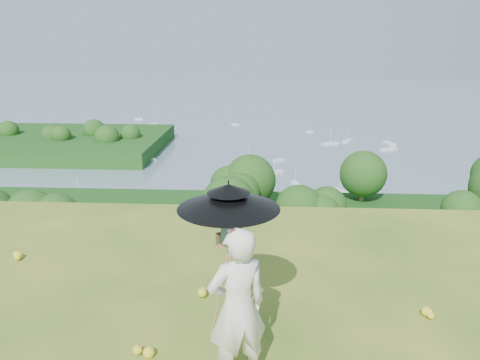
# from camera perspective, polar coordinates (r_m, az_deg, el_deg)

# --- Properties ---
(shoreline_tier) EXTENTS (170.00, 28.00, 8.00)m
(shoreline_tier) POSITION_cam_1_polar(r_m,az_deg,el_deg) (86.96, 1.85, -10.20)
(shoreline_tier) COLOR #665C51
(shoreline_tier) RESTS_ON bay_water
(bay_water) EXTENTS (700.00, 700.00, 0.00)m
(bay_water) POSITION_cam_1_polar(r_m,az_deg,el_deg) (245.36, 2.85, 7.98)
(bay_water) COLOR slate
(bay_water) RESTS_ON ground
(peninsula) EXTENTS (90.00, 60.00, 12.00)m
(peninsula) POSITION_cam_1_polar(r_m,az_deg,el_deg) (178.11, -22.39, 5.02)
(peninsula) COLOR #103D10
(peninsula) RESTS_ON bay_water
(slope_trees) EXTENTS (110.00, 50.00, 6.00)m
(slope_trees) POSITION_cam_1_polar(r_m,az_deg,el_deg) (41.81, 0.70, -9.40)
(slope_trees) COLOR #1E4514
(slope_trees) RESTS_ON forest_slope
(harbor_town) EXTENTS (110.00, 22.00, 5.00)m
(harbor_town) POSITION_cam_1_polar(r_m,az_deg,el_deg) (84.21, 1.89, -6.26)
(harbor_town) COLOR silver
(harbor_town) RESTS_ON shoreline_tier
(moored_boats) EXTENTS (140.00, 140.00, 0.70)m
(moored_boats) POSITION_cam_1_polar(r_m,az_deg,el_deg) (168.23, -1.66, 4.03)
(moored_boats) COLOR silver
(moored_boats) RESTS_ON bay_water
(painter) EXTENTS (0.75, 0.65, 1.73)m
(painter) POSITION_cam_1_polar(r_m,az_deg,el_deg) (4.86, -0.32, -15.32)
(painter) COLOR white
(painter) RESTS_ON ground
(field_easel) EXTENTS (0.80, 0.80, 1.55)m
(field_easel) POSITION_cam_1_polar(r_m,az_deg,el_deg) (5.42, -1.22, -12.69)
(field_easel) COLOR olive
(field_easel) RESTS_ON ground
(sun_umbrella) EXTENTS (1.50, 1.50, 0.73)m
(sun_umbrella) POSITION_cam_1_polar(r_m,az_deg,el_deg) (5.08, -1.39, -3.99)
(sun_umbrella) COLOR black
(sun_umbrella) RESTS_ON field_easel
(painter_cap) EXTENTS (0.25, 0.27, 0.10)m
(painter_cap) POSITION_cam_1_polar(r_m,az_deg,el_deg) (4.48, -0.33, -6.46)
(painter_cap) COLOR #BF6972
(painter_cap) RESTS_ON painter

